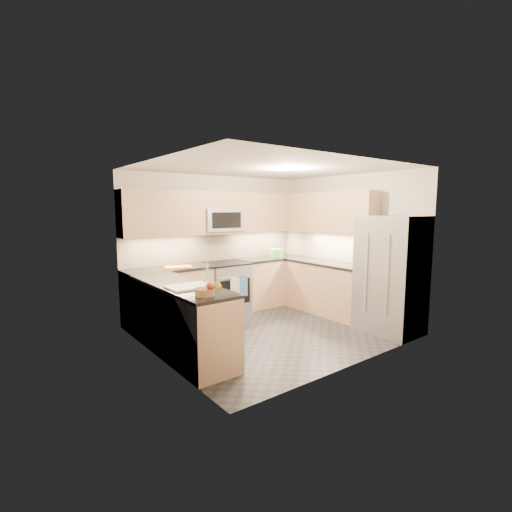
% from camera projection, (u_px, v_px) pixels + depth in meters
% --- Properties ---
extents(floor, '(3.60, 3.20, 0.00)m').
position_uv_depth(floor, '(270.00, 331.00, 5.81)').
color(floor, black).
rests_on(floor, ground).
extents(ceiling, '(3.60, 3.20, 0.02)m').
position_uv_depth(ceiling, '(270.00, 168.00, 5.48)').
color(ceiling, beige).
rests_on(ceiling, wall_back).
extents(wall_back, '(3.60, 0.02, 2.50)m').
position_uv_depth(wall_back, '(215.00, 244.00, 6.91)').
color(wall_back, beige).
rests_on(wall_back, floor).
extents(wall_front, '(3.60, 0.02, 2.50)m').
position_uv_depth(wall_front, '(356.00, 265.00, 4.39)').
color(wall_front, beige).
rests_on(wall_front, floor).
extents(wall_left, '(0.02, 3.20, 2.50)m').
position_uv_depth(wall_left, '(157.00, 262.00, 4.56)').
color(wall_left, beige).
rests_on(wall_left, floor).
extents(wall_right, '(0.02, 3.20, 2.50)m').
position_uv_depth(wall_right, '(346.00, 245.00, 6.73)').
color(wall_right, beige).
rests_on(wall_right, floor).
extents(base_cab_back_left, '(1.42, 0.60, 0.90)m').
position_uv_depth(base_cab_back_left, '(169.00, 297.00, 6.12)').
color(base_cab_back_left, tan).
rests_on(base_cab_back_left, floor).
extents(base_cab_back_right, '(1.42, 0.60, 0.90)m').
position_uv_depth(base_cab_back_right, '(270.00, 281.00, 7.43)').
color(base_cab_back_right, tan).
rests_on(base_cab_back_right, floor).
extents(base_cab_right, '(0.60, 1.70, 0.90)m').
position_uv_depth(base_cab_right, '(328.00, 289.00, 6.77)').
color(base_cab_right, tan).
rests_on(base_cab_right, floor).
extents(base_cab_peninsula, '(0.60, 2.00, 0.90)m').
position_uv_depth(base_cab_peninsula, '(181.00, 321.00, 4.85)').
color(base_cab_peninsula, tan).
rests_on(base_cab_peninsula, floor).
extents(countertop_back_left, '(1.42, 0.63, 0.04)m').
position_uv_depth(countertop_back_left, '(168.00, 269.00, 6.06)').
color(countertop_back_left, black).
rests_on(countertop_back_left, base_cab_back_left).
extents(countertop_back_right, '(1.42, 0.63, 0.04)m').
position_uv_depth(countertop_back_right, '(270.00, 258.00, 7.37)').
color(countertop_back_right, black).
rests_on(countertop_back_right, base_cab_back_right).
extents(countertop_right, '(0.63, 1.70, 0.04)m').
position_uv_depth(countertop_right, '(328.00, 263.00, 6.71)').
color(countertop_right, black).
rests_on(countertop_right, base_cab_right).
extents(countertop_peninsula, '(0.63, 2.00, 0.04)m').
position_uv_depth(countertop_peninsula, '(180.00, 286.00, 4.79)').
color(countertop_peninsula, black).
rests_on(countertop_peninsula, base_cab_peninsula).
extents(upper_cab_back, '(3.60, 0.35, 0.75)m').
position_uv_depth(upper_cab_back, '(220.00, 213.00, 6.69)').
color(upper_cab_back, tan).
rests_on(upper_cab_back, wall_back).
extents(upper_cab_right, '(0.35, 1.95, 0.75)m').
position_uv_depth(upper_cab_right, '(329.00, 213.00, 6.77)').
color(upper_cab_right, tan).
rests_on(upper_cab_right, wall_right).
extents(backsplash_back, '(3.60, 0.01, 0.51)m').
position_uv_depth(backsplash_back, '(216.00, 247.00, 6.91)').
color(backsplash_back, '#C3B18D').
rests_on(backsplash_back, wall_back).
extents(backsplash_right, '(0.01, 2.30, 0.51)m').
position_uv_depth(backsplash_right, '(327.00, 246.00, 7.09)').
color(backsplash_right, '#C3B18D').
rests_on(backsplash_right, wall_right).
extents(gas_range, '(0.76, 0.65, 0.91)m').
position_uv_depth(gas_range, '(225.00, 289.00, 6.75)').
color(gas_range, '#93949A').
rests_on(gas_range, floor).
extents(range_cooktop, '(0.76, 0.65, 0.03)m').
position_uv_depth(range_cooktop, '(225.00, 264.00, 6.69)').
color(range_cooktop, black).
rests_on(range_cooktop, gas_range).
extents(oven_door_glass, '(0.62, 0.02, 0.45)m').
position_uv_depth(oven_door_glass, '(235.00, 292.00, 6.49)').
color(oven_door_glass, black).
rests_on(oven_door_glass, gas_range).
extents(oven_handle, '(0.60, 0.02, 0.02)m').
position_uv_depth(oven_handle, '(236.00, 277.00, 6.44)').
color(oven_handle, '#B2B5BA').
rests_on(oven_handle, gas_range).
extents(microwave, '(0.76, 0.40, 0.40)m').
position_uv_depth(microwave, '(221.00, 220.00, 6.69)').
color(microwave, '#989C9F').
rests_on(microwave, upper_cab_back).
extents(microwave_door, '(0.60, 0.01, 0.28)m').
position_uv_depth(microwave_door, '(227.00, 220.00, 6.53)').
color(microwave_door, black).
rests_on(microwave_door, microwave).
extents(refrigerator, '(0.70, 0.90, 1.80)m').
position_uv_depth(refrigerator, '(391.00, 275.00, 5.66)').
color(refrigerator, '#919498').
rests_on(refrigerator, floor).
extents(fridge_handle_left, '(0.02, 0.02, 1.20)m').
position_uv_depth(fridge_handle_left, '(387.00, 276.00, 5.29)').
color(fridge_handle_left, '#B2B5BA').
rests_on(fridge_handle_left, refrigerator).
extents(fridge_handle_right, '(0.02, 0.02, 1.20)m').
position_uv_depth(fridge_handle_right, '(366.00, 273.00, 5.57)').
color(fridge_handle_right, '#B2B5BA').
rests_on(fridge_handle_right, refrigerator).
extents(sink_basin, '(0.52, 0.38, 0.16)m').
position_uv_depth(sink_basin, '(189.00, 292.00, 4.59)').
color(sink_basin, white).
rests_on(sink_basin, base_cab_peninsula).
extents(faucet, '(0.03, 0.03, 0.28)m').
position_uv_depth(faucet, '(207.00, 274.00, 4.72)').
color(faucet, silver).
rests_on(faucet, countertop_peninsula).
extents(utensil_bowl, '(0.34, 0.34, 0.16)m').
position_uv_depth(utensil_bowl, '(277.00, 253.00, 7.44)').
color(utensil_bowl, '#62A747').
rests_on(utensil_bowl, countertop_back_right).
extents(cutting_board, '(0.51, 0.43, 0.01)m').
position_uv_depth(cutting_board, '(178.00, 267.00, 6.13)').
color(cutting_board, orange).
rests_on(cutting_board, countertop_back_left).
extents(fruit_basket, '(0.29, 0.29, 0.08)m').
position_uv_depth(fruit_basket, '(205.00, 292.00, 4.15)').
color(fruit_basket, olive).
rests_on(fruit_basket, countertop_peninsula).
extents(fruit_apple, '(0.07, 0.07, 0.07)m').
position_uv_depth(fruit_apple, '(209.00, 286.00, 4.11)').
color(fruit_apple, red).
rests_on(fruit_apple, fruit_basket).
extents(fruit_pear, '(0.08, 0.08, 0.08)m').
position_uv_depth(fruit_pear, '(212.00, 286.00, 4.13)').
color(fruit_pear, '#609E44').
rests_on(fruit_pear, fruit_basket).
extents(dish_towel_check, '(0.16, 0.05, 0.31)m').
position_uv_depth(dish_towel_check, '(235.00, 287.00, 6.43)').
color(dish_towel_check, silver).
rests_on(dish_towel_check, oven_handle).
extents(dish_towel_blue, '(0.20, 0.06, 0.37)m').
position_uv_depth(dish_towel_blue, '(242.00, 286.00, 6.52)').
color(dish_towel_blue, '#365F95').
rests_on(dish_towel_blue, oven_handle).
extents(fruit_orange, '(0.07, 0.07, 0.07)m').
position_uv_depth(fruit_orange, '(219.00, 287.00, 4.09)').
color(fruit_orange, orange).
rests_on(fruit_orange, fruit_basket).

